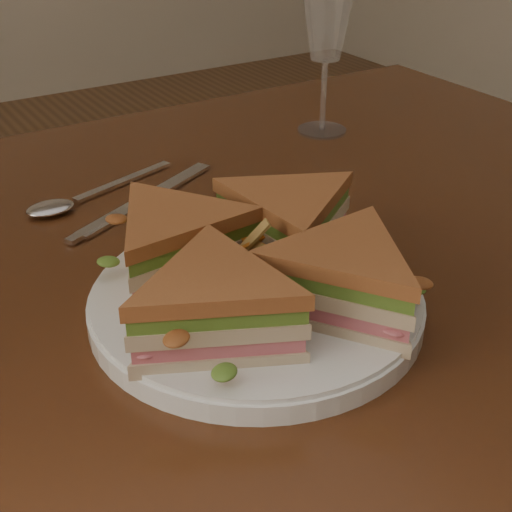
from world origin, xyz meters
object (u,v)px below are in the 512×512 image
object	(u,v)px
plate	(256,303)
wine_glass	(327,22)
table	(195,350)
spoon	(69,202)
sandwich_wedges	(256,262)
knife	(139,204)

from	to	relation	value
plate	wine_glass	distance (m)	0.44
table	wine_glass	world-z (taller)	wine_glass
table	spoon	size ratio (longest dim) A/B	6.75
table	spoon	bearing A→B (deg)	107.78
table	wine_glass	bearing A→B (deg)	34.62
table	sandwich_wedges	size ratio (longest dim) A/B	3.93
spoon	table	bearing A→B (deg)	-90.17
spoon	wine_glass	distance (m)	0.38
plate	wine_glass	size ratio (longest dim) A/B	1.36
sandwich_wedges	wine_glass	world-z (taller)	wine_glass
table	sandwich_wedges	bearing A→B (deg)	-85.41
wine_glass	spoon	bearing A→B (deg)	-173.42
plate	sandwich_wedges	size ratio (longest dim) A/B	0.85
plate	sandwich_wedges	world-z (taller)	sandwich_wedges
knife	wine_glass	size ratio (longest dim) A/B	1.04
plate	spoon	distance (m)	0.27
table	knife	distance (m)	0.16
sandwich_wedges	spoon	xyz separation A→B (m)	(-0.06, 0.26, -0.04)
wine_glass	knife	bearing A→B (deg)	-164.98
table	wine_glass	size ratio (longest dim) A/B	6.31
knife	spoon	bearing A→B (deg)	121.90
sandwich_wedges	spoon	world-z (taller)	sandwich_wedges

